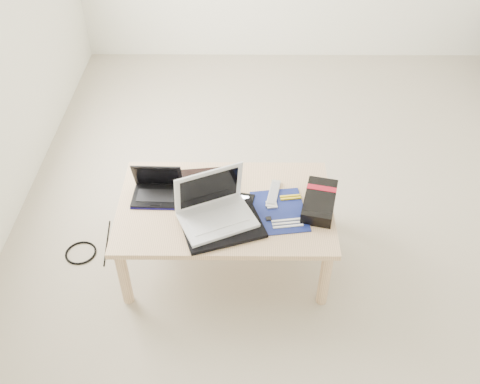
{
  "coord_description": "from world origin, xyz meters",
  "views": [
    {
      "loc": [
        -0.63,
        -2.43,
        2.26
      ],
      "look_at": [
        -0.64,
        -0.42,
        0.49
      ],
      "focal_mm": 40.0,
      "sensor_mm": 36.0,
      "label": 1
    }
  ],
  "objects_px": {
    "netbook": "(158,190)",
    "white_laptop": "(215,209)",
    "gpu_box": "(320,201)",
    "coffee_table": "(225,211)"
  },
  "relations": [
    {
      "from": "netbook",
      "to": "white_laptop",
      "type": "bearing_deg",
      "value": -30.27
    },
    {
      "from": "white_laptop",
      "to": "gpu_box",
      "type": "relative_size",
      "value": 1.27
    },
    {
      "from": "coffee_table",
      "to": "gpu_box",
      "type": "distance_m",
      "value": 0.49
    },
    {
      "from": "white_laptop",
      "to": "gpu_box",
      "type": "distance_m",
      "value": 0.54
    },
    {
      "from": "coffee_table",
      "to": "white_laptop",
      "type": "distance_m",
      "value": 0.17
    },
    {
      "from": "netbook",
      "to": "gpu_box",
      "type": "height_order",
      "value": "netbook"
    },
    {
      "from": "netbook",
      "to": "white_laptop",
      "type": "relative_size",
      "value": 0.62
    },
    {
      "from": "netbook",
      "to": "gpu_box",
      "type": "distance_m",
      "value": 0.84
    },
    {
      "from": "netbook",
      "to": "gpu_box",
      "type": "bearing_deg",
      "value": -5.28
    },
    {
      "from": "coffee_table",
      "to": "gpu_box",
      "type": "xyz_separation_m",
      "value": [
        0.48,
        -0.01,
        0.08
      ]
    }
  ]
}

